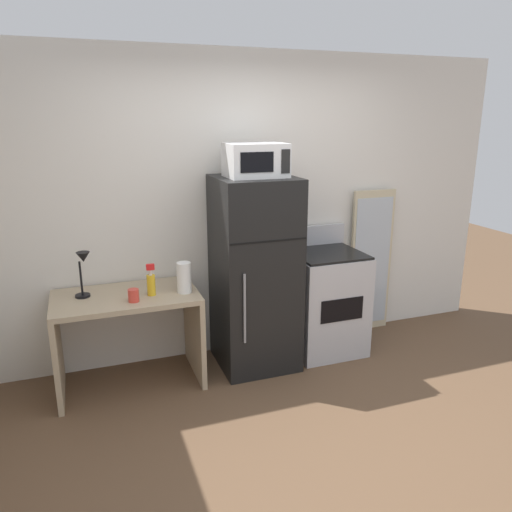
{
  "coord_description": "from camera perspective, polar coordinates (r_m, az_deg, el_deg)",
  "views": [
    {
      "loc": [
        -1.34,
        -2.37,
        2.07
      ],
      "look_at": [
        -0.08,
        1.1,
        1.02
      ],
      "focal_mm": 34.71,
      "sensor_mm": 36.0,
      "label": 1
    }
  ],
  "objects": [
    {
      "name": "microwave",
      "position": [
        3.91,
        -0.04,
        10.98
      ],
      "size": [
        0.46,
        0.35,
        0.26
      ],
      "color": "silver",
      "rests_on": "refrigerator"
    },
    {
      "name": "ground_plane",
      "position": [
        3.42,
        8.13,
        -21.56
      ],
      "size": [
        12.0,
        12.0,
        0.0
      ],
      "primitive_type": "plane",
      "color": "brown"
    },
    {
      "name": "wall_back_white",
      "position": [
        4.35,
        -1.71,
        5.68
      ],
      "size": [
        5.0,
        0.1,
        2.6
      ],
      "primitive_type": "cube",
      "color": "silver",
      "rests_on": "ground"
    },
    {
      "name": "refrigerator",
      "position": [
        4.11,
        -0.14,
        -2.06
      ],
      "size": [
        0.63,
        0.66,
        1.61
      ],
      "color": "black",
      "rests_on": "ground"
    },
    {
      "name": "desk_lamp",
      "position": [
        3.89,
        -19.32,
        -1.17
      ],
      "size": [
        0.14,
        0.12,
        0.35
      ],
      "color": "black",
      "rests_on": "desk"
    },
    {
      "name": "oven_range",
      "position": [
        4.51,
        7.96,
        -5.14
      ],
      "size": [
        0.62,
        0.61,
        1.1
      ],
      "color": "#B7B7BC",
      "rests_on": "ground"
    },
    {
      "name": "desk",
      "position": [
        4.01,
        -14.59,
        -7.46
      ],
      "size": [
        1.09,
        0.64,
        0.75
      ],
      "color": "tan",
      "rests_on": "ground"
    },
    {
      "name": "coffee_mug",
      "position": [
        3.75,
        -13.93,
        -4.43
      ],
      "size": [
        0.08,
        0.08,
        0.09
      ],
      "primitive_type": "cylinder",
      "color": "#D83F33",
      "rests_on": "desk"
    },
    {
      "name": "leaning_mirror",
      "position": [
        4.94,
        13.09,
        -0.64
      ],
      "size": [
        0.44,
        0.03,
        1.4
      ],
      "color": "#C6B793",
      "rests_on": "ground"
    },
    {
      "name": "paper_towel_roll",
      "position": [
        3.85,
        -8.29,
        -2.47
      ],
      "size": [
        0.11,
        0.11,
        0.24
      ],
      "primitive_type": "cylinder",
      "color": "white",
      "rests_on": "desk"
    },
    {
      "name": "spray_bottle",
      "position": [
        3.84,
        -12.0,
        -3.04
      ],
      "size": [
        0.06,
        0.06,
        0.25
      ],
      "color": "yellow",
      "rests_on": "desk"
    }
  ]
}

